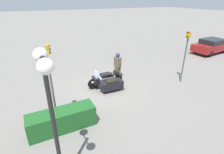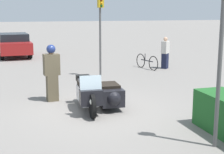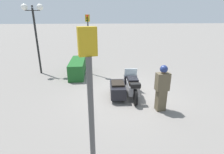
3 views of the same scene
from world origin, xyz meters
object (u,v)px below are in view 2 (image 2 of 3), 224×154
traffic_light_far (100,26)px  bicycle_parked (147,62)px  pedestrian_bystander (165,53)px  officer_rider (52,71)px  traffic_light_near (221,38)px  police_motorcycle (99,94)px  parked_car_background (14,44)px

traffic_light_far → bicycle_parked: bearing=103.9°
pedestrian_bystander → bicycle_parked: (-0.20, -0.91, -0.46)m
pedestrian_bystander → officer_rider: bearing=84.2°
traffic_light_near → traffic_light_far: traffic_light_near is taller
traffic_light_far → bicycle_parked: 3.64m
traffic_light_near → traffic_light_far: bearing=7.8°
police_motorcycle → parked_car_background: bearing=-167.7°
officer_rider → parked_car_background: 11.80m
traffic_light_near → bicycle_parked: 10.33m
traffic_light_near → officer_rider: bearing=36.5°
traffic_light_far → pedestrian_bystander: (-1.17, 3.69, -1.46)m
traffic_light_far → pedestrian_bystander: bearing=95.3°
parked_car_background → pedestrian_bystander: (6.99, 7.32, 0.03)m
traffic_light_near → pedestrian_bystander: size_ratio=2.27×
parked_car_background → officer_rider: bearing=-178.9°
pedestrian_bystander → bicycle_parked: size_ratio=0.92×
bicycle_parked → officer_rider: bearing=-61.9°
parked_car_background → pedestrian_bystander: 10.12m
parked_car_background → bicycle_parked: parked_car_background is taller
police_motorcycle → pedestrian_bystander: 7.97m
traffic_light_near → traffic_light_far: 8.48m
traffic_light_near → pedestrian_bystander: bearing=-13.8°
traffic_light_near → bicycle_parked: bearing=-8.5°
police_motorcycle → officer_rider: officer_rider is taller
officer_rider → traffic_light_far: (-3.59, 2.58, 1.28)m
police_motorcycle → parked_car_background: parked_car_background is taller
police_motorcycle → pedestrian_bystander: bearing=143.2°
police_motorcycle → parked_car_background: size_ratio=0.54×
officer_rider → traffic_light_far: size_ratio=0.54×
parked_car_background → pedestrian_bystander: pedestrian_bystander is taller
traffic_light_near → bicycle_parked: traffic_light_near is taller
traffic_light_near → pedestrian_bystander: 10.31m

